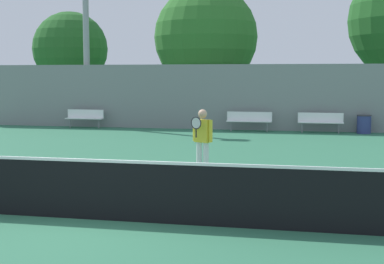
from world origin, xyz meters
TOP-DOWN VIEW (x-y plane):
  - ground_plane at (0.00, 0.00)m, footprint 100.00×100.00m
  - tennis_net at (0.00, 0.00)m, footprint 10.86×0.09m
  - tennis_player at (1.03, 4.55)m, footprint 0.54×0.50m
  - bench_courtside_near at (4.32, 15.37)m, footprint 1.96×0.40m
  - bench_courtside_far at (-6.70, 15.37)m, footprint 1.82×0.40m
  - bench_adjacent_court at (1.19, 15.37)m, footprint 2.03×0.40m
  - light_pole_far_right at (-6.93, 16.30)m, footprint 0.90×0.60m
  - trash_bin at (6.16, 15.45)m, footprint 0.63×0.63m
  - back_fence at (0.00, 15.91)m, footprint 25.72×0.06m
  - tree_green_tall at (-10.43, 22.20)m, footprint 4.53×4.53m
  - tree_dark_dense at (-1.63, 20.03)m, footprint 5.55×5.55m

SIDE VIEW (x-z plane):
  - ground_plane at x=0.00m, z-range 0.00..0.00m
  - trash_bin at x=6.16m, z-range 0.00..0.81m
  - bench_courtside_far at x=-6.70m, z-range 0.11..0.98m
  - tennis_net at x=0.00m, z-range 0.01..1.08m
  - bench_courtside_near at x=4.32m, z-range 0.11..0.98m
  - bench_adjacent_court at x=1.19m, z-range 0.11..0.99m
  - tennis_player at x=1.03m, z-range 0.12..1.79m
  - back_fence at x=0.00m, z-range 0.00..3.02m
  - tree_green_tall at x=-10.43m, z-range 0.90..7.28m
  - tree_dark_dense at x=-1.63m, z-range 0.88..8.20m
  - light_pole_far_right at x=-6.93m, z-range 0.60..10.16m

